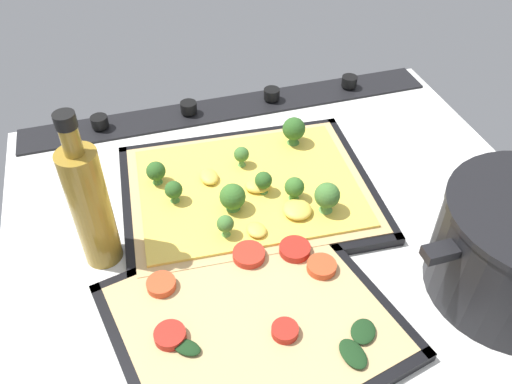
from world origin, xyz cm
name	(u,v)px	position (x,y,z in cm)	size (l,w,h in cm)	color
ground_plane	(284,229)	(0.00, 0.00, -1.50)	(74.39, 64.60, 3.00)	silver
stove_control_panel	(231,106)	(0.00, -28.80, 0.56)	(71.41, 7.00, 2.60)	black
baking_tray_front	(249,194)	(3.24, -6.38, 0.36)	(37.07, 30.03, 1.30)	black
broccoli_pizza	(251,188)	(2.98, -6.09, 1.71)	(34.52, 27.49, 5.81)	tan
baking_tray_back	(253,323)	(8.72, 14.58, 0.37)	(34.89, 32.63, 1.30)	black
veggie_pizza_back	(254,317)	(8.55, 14.24, 1.08)	(32.03, 29.77, 1.90)	tan
oil_bottle	(90,205)	(24.06, -0.79, 9.00)	(4.66, 4.66, 21.73)	olive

